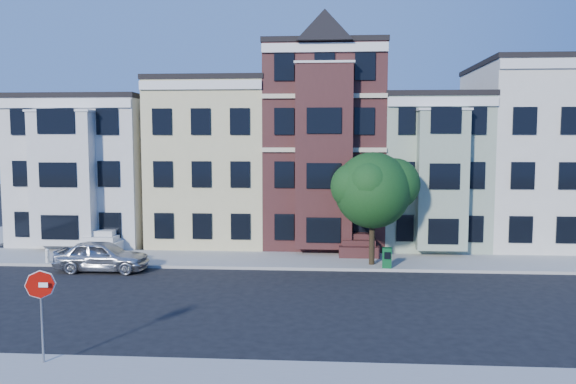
# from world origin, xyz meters

# --- Properties ---
(ground) EXTENTS (120.00, 120.00, 0.00)m
(ground) POSITION_xyz_m (0.00, 0.00, 0.00)
(ground) COLOR black
(far_sidewalk) EXTENTS (60.00, 4.00, 0.15)m
(far_sidewalk) POSITION_xyz_m (0.00, 8.00, 0.07)
(far_sidewalk) COLOR #9E9B93
(far_sidewalk) RESTS_ON ground
(house_white) EXTENTS (8.00, 9.00, 9.00)m
(house_white) POSITION_xyz_m (-15.00, 14.50, 4.50)
(house_white) COLOR silver
(house_white) RESTS_ON ground
(house_yellow) EXTENTS (7.00, 9.00, 10.00)m
(house_yellow) POSITION_xyz_m (-7.00, 14.50, 5.00)
(house_yellow) COLOR beige
(house_yellow) RESTS_ON ground
(house_brown) EXTENTS (7.00, 9.00, 12.00)m
(house_brown) POSITION_xyz_m (0.00, 14.50, 6.00)
(house_brown) COLOR #3D1C1A
(house_brown) RESTS_ON ground
(house_green) EXTENTS (6.00, 9.00, 9.00)m
(house_green) POSITION_xyz_m (6.50, 14.50, 4.50)
(house_green) COLOR #90A288
(house_green) RESTS_ON ground
(house_cream) EXTENTS (8.00, 9.00, 11.00)m
(house_cream) POSITION_xyz_m (13.50, 14.50, 5.50)
(house_cream) COLOR silver
(house_cream) RESTS_ON ground
(street_tree) EXTENTS (7.96, 7.96, 7.15)m
(street_tree) POSITION_xyz_m (2.50, 7.01, 3.73)
(street_tree) COLOR #1A4D19
(street_tree) RESTS_ON far_sidewalk
(parked_car) EXTENTS (4.58, 1.85, 1.56)m
(parked_car) POSITION_xyz_m (-11.01, 5.20, 0.78)
(parked_car) COLOR #AFB1B6
(parked_car) RESTS_ON ground
(newspaper_box) EXTENTS (0.50, 0.46, 1.01)m
(newspaper_box) POSITION_xyz_m (3.21, 6.30, 0.66)
(newspaper_box) COLOR #0C4F23
(newspaper_box) RESTS_ON far_sidewalk
(fire_hydrant) EXTENTS (0.26, 0.26, 0.59)m
(fire_hydrant) POSITION_xyz_m (-14.41, 6.30, 0.44)
(fire_hydrant) COLOR silver
(fire_hydrant) RESTS_ON far_sidewalk
(stop_sign) EXTENTS (0.84, 0.15, 3.04)m
(stop_sign) POSITION_xyz_m (-7.94, -6.60, 1.67)
(stop_sign) COLOR #B20E06
(stop_sign) RESTS_ON near_sidewalk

